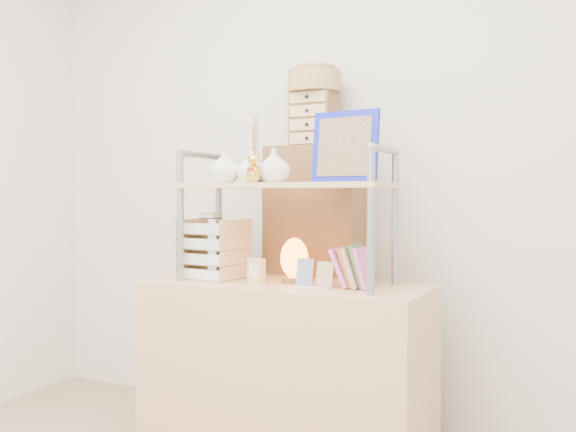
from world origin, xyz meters
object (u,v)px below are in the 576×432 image
(letter_tray, at_px, (211,252))
(salt_lamp, at_px, (294,260))
(desk, at_px, (285,371))
(cabinet, at_px, (316,289))

(letter_tray, height_order, salt_lamp, letter_tray)
(desk, relative_size, cabinet, 0.89)
(desk, height_order, letter_tray, letter_tray)
(desk, relative_size, letter_tray, 4.09)
(cabinet, distance_m, salt_lamp, 0.39)
(cabinet, height_order, letter_tray, cabinet)
(desk, bearing_deg, salt_lamp, 43.35)
(desk, bearing_deg, letter_tray, -178.10)
(cabinet, bearing_deg, desk, -87.11)
(cabinet, distance_m, letter_tray, 0.54)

